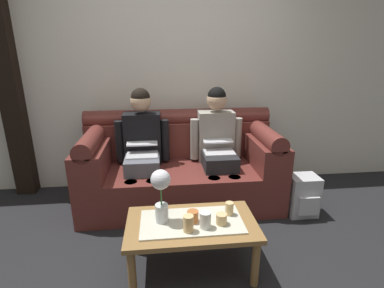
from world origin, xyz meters
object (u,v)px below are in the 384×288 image
(person_left, at_px, (142,144))
(cup_far_center, at_px, (229,209))
(flower_vase, at_px, (161,190))
(cup_near_left, at_px, (221,219))
(cup_far_left, at_px, (188,223))
(couch, at_px, (181,168))
(cup_far_right, at_px, (205,220))
(backpack_right, at_px, (303,196))
(cup_near_right, at_px, (193,216))
(coffee_table, at_px, (192,228))
(person_right, at_px, (217,142))

(person_left, distance_m, cup_far_center, 1.24)
(flower_vase, relative_size, cup_near_left, 5.08)
(cup_far_center, xyz_separation_m, cup_far_left, (-0.32, -0.18, 0.01))
(couch, bearing_deg, cup_near_left, -79.77)
(cup_far_right, height_order, backpack_right, cup_far_right)
(couch, xyz_separation_m, cup_near_left, (0.21, -1.14, 0.07))
(flower_vase, bearing_deg, person_left, 99.72)
(cup_near_right, height_order, cup_far_center, cup_far_center)
(coffee_table, height_order, cup_near_left, cup_near_left)
(flower_vase, relative_size, cup_far_right, 3.36)
(cup_far_center, relative_size, cup_far_left, 0.85)
(flower_vase, xyz_separation_m, cup_far_center, (0.50, 0.03, -0.20))
(cup_far_left, distance_m, backpack_right, 1.46)
(cup_near_left, xyz_separation_m, cup_far_right, (-0.12, -0.03, 0.02))
(couch, distance_m, person_right, 0.48)
(cup_near_right, bearing_deg, person_left, 110.25)
(coffee_table, bearing_deg, cup_far_right, -45.28)
(person_right, distance_m, flower_vase, 1.21)
(flower_vase, bearing_deg, cup_far_center, 3.90)
(cup_far_center, bearing_deg, cup_far_left, -151.54)
(backpack_right, bearing_deg, cup_near_right, -150.96)
(person_left, xyz_separation_m, cup_near_left, (0.60, -1.14, -0.21))
(cup_near_right, bearing_deg, backpack_right, 29.04)
(backpack_right, bearing_deg, person_right, 151.17)
(flower_vase, xyz_separation_m, cup_near_left, (0.42, -0.08, -0.21))
(person_left, distance_m, cup_near_right, 1.17)
(couch, relative_size, person_right, 1.66)
(cup_near_right, height_order, backpack_right, cup_near_right)
(person_left, height_order, backpack_right, person_left)
(cup_near_left, height_order, cup_far_left, cup_far_left)
(person_right, distance_m, cup_near_right, 1.17)
(cup_far_left, bearing_deg, cup_near_left, 13.91)
(coffee_table, height_order, backpack_right, same)
(cup_far_left, bearing_deg, couch, 88.31)
(cup_near_left, bearing_deg, cup_far_left, -166.09)
(cup_far_center, distance_m, backpack_right, 1.10)
(cup_near_right, bearing_deg, couch, 90.41)
(cup_near_right, relative_size, cup_far_center, 0.86)
(couch, distance_m, cup_far_center, 1.07)
(coffee_table, distance_m, cup_near_right, 0.11)
(flower_vase, height_order, backpack_right, flower_vase)
(couch, bearing_deg, cup_far_right, -85.82)
(coffee_table, distance_m, cup_near_left, 0.24)
(couch, relative_size, backpack_right, 4.95)
(couch, height_order, cup_near_left, couch)
(coffee_table, bearing_deg, couch, 90.00)
(backpack_right, bearing_deg, couch, 159.71)
(cup_far_right, bearing_deg, cup_far_left, -164.25)
(cup_near_left, bearing_deg, cup_far_center, 54.30)
(cup_near_right, distance_m, cup_far_left, 0.12)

